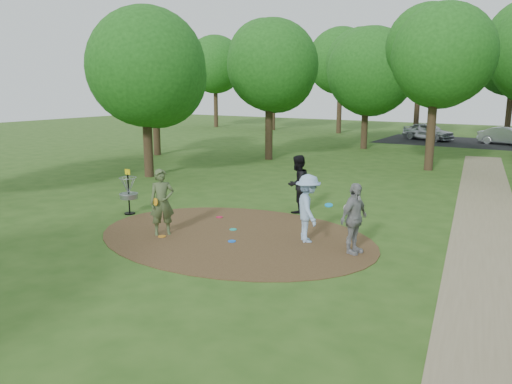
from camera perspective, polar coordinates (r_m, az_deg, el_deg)
The scene contains 16 objects.
ground at distance 14.48m, azimuth -2.50°, elevation -5.10°, with size 100.00×100.00×0.00m, color #2D5119.
dirt_clearing at distance 14.48m, azimuth -2.50°, elevation -5.07°, with size 8.40×8.40×0.02m, color #47301C.
footpath at distance 14.15m, azimuth 25.05°, elevation -6.64°, with size 2.00×40.00×0.01m, color #8C7A5B.
parking_lot at distance 42.06m, azimuth 23.67°, elevation 5.18°, with size 14.00×8.00×0.01m, color black.
player_observer_with_disc at distance 14.64m, azimuth -10.69°, elevation -1.17°, with size 0.82×0.84×1.94m.
player_throwing_with_disc at distance 13.83m, azimuth 5.96°, elevation -1.89°, with size 1.39×1.40×1.90m.
player_walking_with_disc at distance 17.06m, azimuth 4.77°, elevation 0.92°, with size 0.87×1.05×1.98m.
player_waiting_with_disc at distance 13.03m, azimuth 11.13°, elevation -3.02°, with size 0.67×1.16×1.86m.
disc_ground_cyan at distance 15.08m, azimuth -2.63°, elevation -4.29°, with size 0.22×0.22×0.02m, color #16B7A3.
disc_ground_blue at distance 13.96m, azimuth -2.77°, elevation -5.63°, with size 0.22×0.22×0.02m, color blue.
disc_ground_red at distance 16.50m, azimuth -4.20°, elevation -2.88°, with size 0.22×0.22×0.02m, color #B71239.
car_left at distance 42.68m, azimuth 19.06°, elevation 6.56°, with size 1.66×4.14×1.41m, color #B6B7BE.
car_right at distance 41.61m, azimuth 26.74°, elevation 5.73°, with size 1.36×3.90×1.29m, color #B5B8BE.
disc_ground_orange at distance 14.64m, azimuth -10.70°, elevation -5.00°, with size 0.22×0.22×0.02m, color orange.
disc_golf_basket at distance 17.33m, azimuth -14.38°, elevation 0.37°, with size 0.63×0.63×1.54m.
tree_ring at distance 21.30m, azimuth 17.39°, elevation 14.10°, with size 37.30×46.11×9.38m.
Camera 1 is at (7.79, -11.44, 4.25)m, focal length 35.00 mm.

